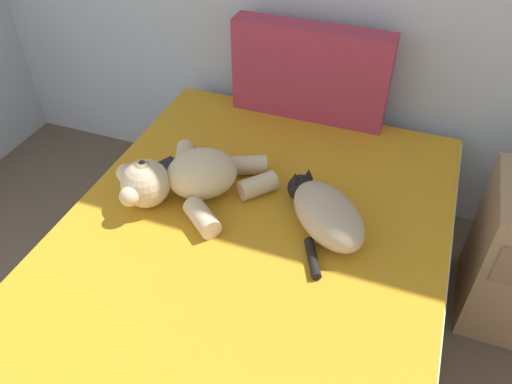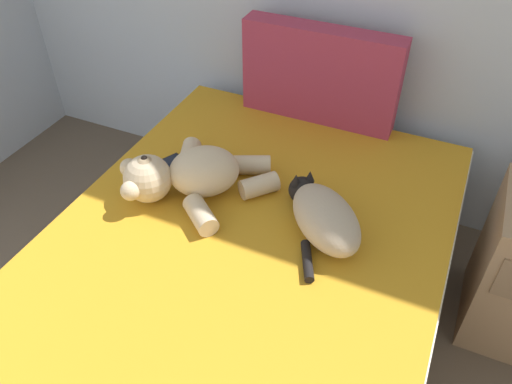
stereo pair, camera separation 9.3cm
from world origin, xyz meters
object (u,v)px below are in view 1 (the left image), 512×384
Objects in this scene: bed at (236,312)px; patterned_cushion at (310,73)px; cell_phone at (161,168)px; teddy_bear at (186,178)px; cat at (325,213)px.

patterned_cushion is at bearing 91.57° from bed.
cell_phone reaches higher than bed.
patterned_cushion is 4.17× the size of cell_phone.
teddy_bear reaches higher than bed.
patterned_cushion reaches higher than cat.
bed is at bearing -88.43° from patterned_cushion.
cell_phone is (-0.17, 0.10, -0.08)m from teddy_bear.
teddy_bear is 3.41× the size of cell_phone.
cell_phone is (-0.44, -0.59, -0.21)m from patterned_cushion.
cat is 0.70m from cell_phone.
bed is 1.06m from patterned_cushion.
cell_phone is (-0.46, 0.36, 0.27)m from bed.
cat is 0.74× the size of teddy_bear.
bed is 0.64m from cell_phone.
patterned_cushion reaches higher than cell_phone.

